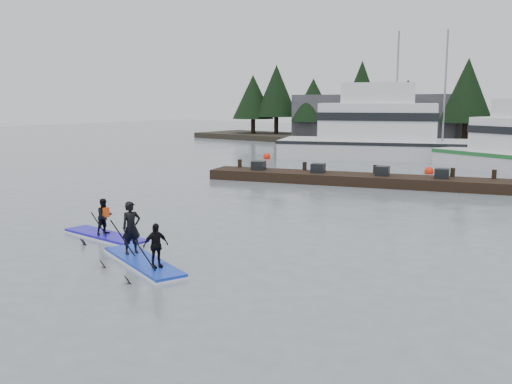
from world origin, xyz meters
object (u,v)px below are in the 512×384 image
Objects in this scene: fishing_boat_large at (399,148)px; floating_dock at (354,179)px; paddleboard_solo at (105,227)px; paddleboard_duo at (142,247)px.

fishing_boat_large is 14.57m from floating_dock.
floating_dock is at bearing 88.95° from paddleboard_solo.
paddleboard_duo reaches higher than paddleboard_solo.
floating_dock is 4.21× the size of paddleboard_duo.
fishing_boat_large is 30.07m from paddleboard_solo.
fishing_boat_large is 5.18× the size of paddleboard_duo.
floating_dock is 4.65× the size of paddleboard_solo.
fishing_boat_large is at bearing 87.52° from floating_dock.
paddleboard_solo is 3.56m from paddleboard_duo.
paddleboard_solo is at bearing -107.27° from fishing_boat_large.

